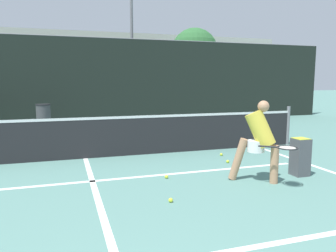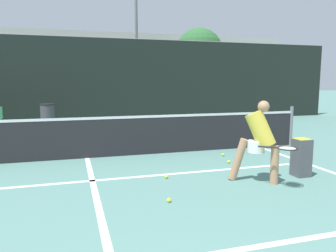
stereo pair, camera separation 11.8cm
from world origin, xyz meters
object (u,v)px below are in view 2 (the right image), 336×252
at_px(ball_hopper, 301,157).
at_px(trash_bin, 48,117).
at_px(parked_car, 47,105).
at_px(player_practicing, 259,139).

bearing_deg(ball_hopper, trash_bin, 122.49).
bearing_deg(ball_hopper, parked_car, 114.40).
bearing_deg(trash_bin, player_practicing, -63.37).
bearing_deg(player_practicing, parked_car, 145.89).
relative_size(player_practicing, ball_hopper, 2.03).
bearing_deg(parked_car, player_practicing, -70.06).
bearing_deg(ball_hopper, player_practicing, -173.36).
xyz_separation_m(player_practicing, ball_hopper, (0.98, 0.11, -0.40)).
distance_m(ball_hopper, trash_bin, 9.10).
bearing_deg(trash_bin, parked_car, 93.43).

